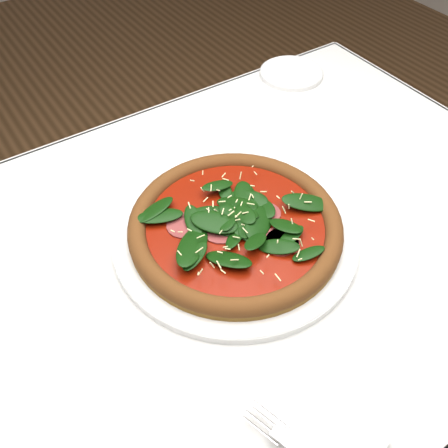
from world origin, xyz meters
TOP-DOWN VIEW (x-y plane):
  - ground at (0.00, 0.00)m, footprint 6.00×6.00m
  - dining_table at (0.00, 0.00)m, footprint 1.21×0.81m
  - plate at (0.03, 0.01)m, footprint 0.39×0.39m
  - pizza at (0.03, 0.01)m, footprint 0.34×0.34m
  - saucer_far at (0.41, 0.34)m, footprint 0.14×0.14m

SIDE VIEW (x-z plane):
  - ground at x=0.00m, z-range 0.00..0.00m
  - dining_table at x=0.00m, z-range 0.27..1.02m
  - saucer_far at x=0.41m, z-range 0.75..0.76m
  - plate at x=0.03m, z-range 0.75..0.77m
  - pizza at x=0.03m, z-range 0.76..0.80m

